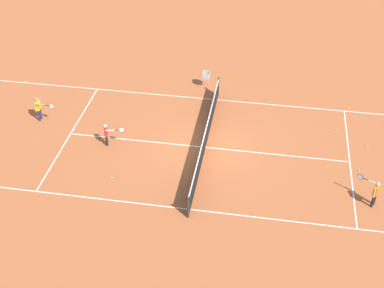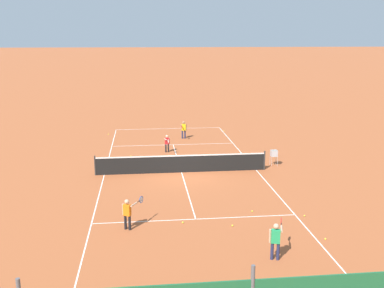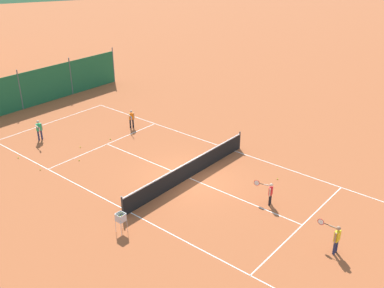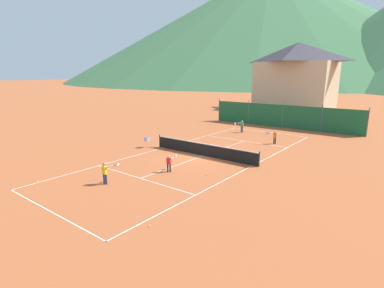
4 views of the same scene
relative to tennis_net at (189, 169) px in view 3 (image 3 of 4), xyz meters
name	(u,v)px [view 3 (image 3 of 4)]	position (x,y,z in m)	size (l,w,h in m)	color
ground_plane	(189,178)	(0.00, 0.00, -0.50)	(600.00, 600.00, 0.00)	#A8542D
court_line_markings	(189,178)	(0.00, 0.00, -0.50)	(8.25, 23.85, 0.01)	white
tennis_net	(189,169)	(0.00, 0.00, 0.00)	(9.18, 0.08, 1.06)	#2D2D2D
windscreen_fence_far	(20,92)	(0.00, 15.50, 0.81)	(17.28, 0.08, 2.90)	#1E6038
player_far_baseline	(336,237)	(-0.87, -8.19, 0.23)	(0.44, 1.03, 1.26)	#23284C
player_near_service	(131,118)	(2.64, 7.05, 0.20)	(0.79, 0.86, 1.20)	black
player_far_service	(39,129)	(-2.19, 9.96, 0.24)	(0.65, 0.98, 1.26)	#23284C
player_near_baseline	(270,192)	(0.51, -4.40, 0.15)	(0.36, 0.98, 1.11)	black
tennis_ball_by_net_right	(277,179)	(2.78, -3.57, -0.47)	(0.07, 0.07, 0.07)	#CCE033
tennis_ball_service_box	(40,170)	(-4.42, 6.62, -0.47)	(0.07, 0.07, 0.07)	#CCE033
tennis_ball_near_corner	(18,158)	(-4.41, 8.78, -0.47)	(0.07, 0.07, 0.07)	#CCE033
tennis_ball_far_corner	(110,139)	(0.55, 6.75, -0.47)	(0.07, 0.07, 0.07)	#CCE033
tennis_ball_alley_left	(80,147)	(-1.32, 7.25, -0.47)	(0.07, 0.07, 0.07)	#CCE033
tennis_ball_alley_right	(79,160)	(-2.43, 5.91, -0.47)	(0.07, 0.07, 0.07)	#CCE033
ball_hopper	(121,219)	(-5.31, -0.76, 0.16)	(0.36, 0.36, 0.89)	#B7B7BC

